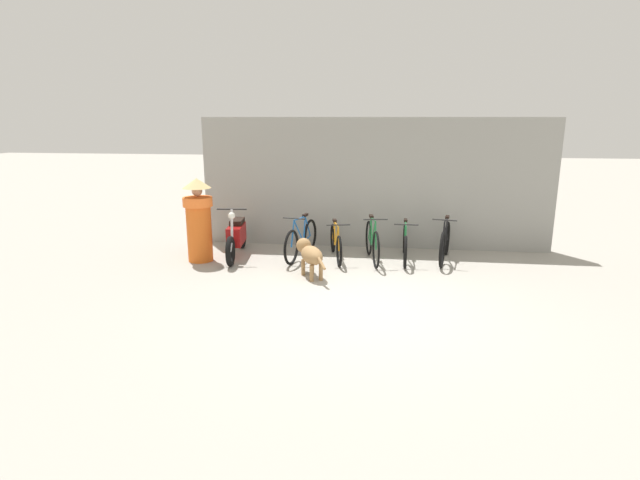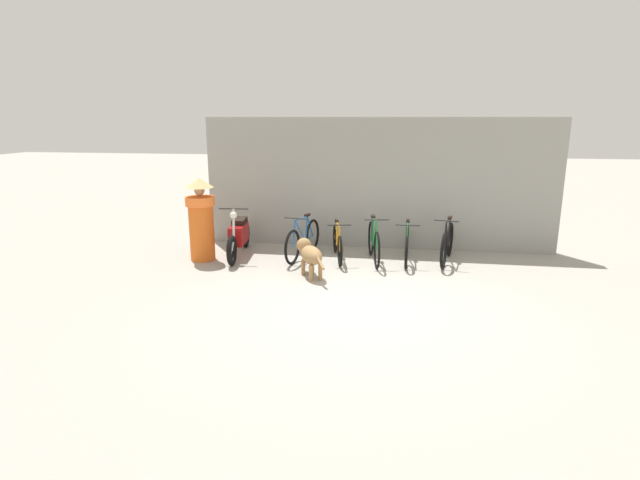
# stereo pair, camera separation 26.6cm
# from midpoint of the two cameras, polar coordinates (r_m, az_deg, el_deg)

# --- Properties ---
(ground_plane) EXTENTS (60.00, 60.00, 0.00)m
(ground_plane) POSITION_cam_midpoint_polar(r_m,az_deg,el_deg) (7.69, 4.21, -7.42)
(ground_plane) COLOR #9E998E
(shop_wall_back) EXTENTS (7.52, 0.20, 2.79)m
(shop_wall_back) POSITION_cam_midpoint_polar(r_m,az_deg,el_deg) (10.87, 5.46, 6.45)
(shop_wall_back) COLOR gray
(shop_wall_back) RESTS_ON ground
(bicycle_0) EXTENTS (0.50, 1.72, 0.89)m
(bicycle_0) POSITION_cam_midpoint_polar(r_m,az_deg,el_deg) (10.11, -2.91, -0.01)
(bicycle_0) COLOR black
(bicycle_0) RESTS_ON ground
(bicycle_1) EXTENTS (0.51, 1.65, 0.79)m
(bicycle_1) POSITION_cam_midpoint_polar(r_m,az_deg,el_deg) (10.02, 1.06, -0.35)
(bicycle_1) COLOR black
(bicycle_1) RESTS_ON ground
(bicycle_2) EXTENTS (0.46, 1.65, 0.92)m
(bicycle_2) POSITION_cam_midpoint_polar(r_m,az_deg,el_deg) (9.89, 5.23, -0.27)
(bicycle_2) COLOR black
(bicycle_2) RESTS_ON ground
(bicycle_3) EXTENTS (0.46, 1.70, 0.82)m
(bicycle_3) POSITION_cam_midpoint_polar(r_m,az_deg,el_deg) (10.04, 8.94, -0.44)
(bicycle_3) COLOR black
(bicycle_3) RESTS_ON ground
(bicycle_4) EXTENTS (0.49, 1.63, 0.91)m
(bicycle_4) POSITION_cam_midpoint_polar(r_m,az_deg,el_deg) (10.14, 13.35, -0.32)
(bicycle_4) COLOR black
(bicycle_4) RESTS_ON ground
(motorcycle) EXTENTS (0.58, 1.98, 1.07)m
(motorcycle) POSITION_cam_midpoint_polar(r_m,az_deg,el_deg) (10.32, -10.26, 0.41)
(motorcycle) COLOR black
(motorcycle) RESTS_ON ground
(stray_dog) EXTENTS (0.70, 1.04, 0.64)m
(stray_dog) POSITION_cam_midpoint_polar(r_m,az_deg,el_deg) (8.89, -2.02, -1.59)
(stray_dog) COLOR #997247
(stray_dog) RESTS_ON ground
(person_in_robes) EXTENTS (0.69, 0.69, 1.65)m
(person_in_robes) POSITION_cam_midpoint_polar(r_m,az_deg,el_deg) (10.09, -14.44, 2.38)
(person_in_robes) COLOR orange
(person_in_robes) RESTS_ON ground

